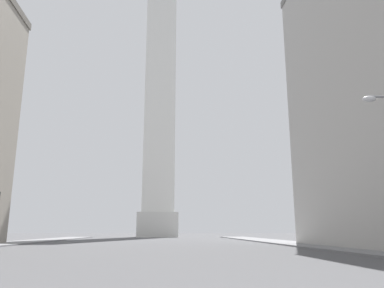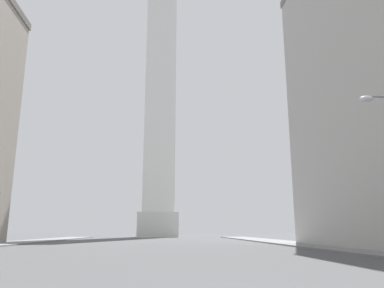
# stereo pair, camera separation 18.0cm
# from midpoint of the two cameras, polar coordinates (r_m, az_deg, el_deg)

# --- Properties ---
(sidewalk_right) EXTENTS (5.00, 102.37, 0.15)m
(sidewalk_right) POSITION_cam_midpoint_polar(r_m,az_deg,el_deg) (35.88, 20.99, -14.54)
(sidewalk_right) COLOR slate
(sidewalk_right) RESTS_ON ground_plane
(obelisk) EXTENTS (9.04, 9.04, 77.12)m
(obelisk) POSITION_cam_midpoint_polar(r_m,az_deg,el_deg) (94.29, -4.69, 9.28)
(obelisk) COLOR silver
(obelisk) RESTS_ON ground_plane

